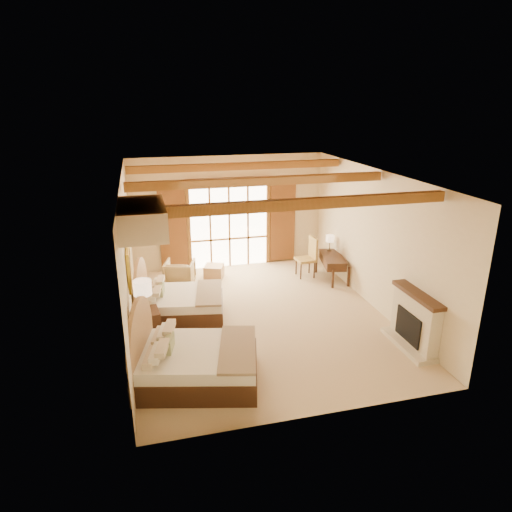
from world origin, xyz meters
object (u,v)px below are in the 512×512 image
object	(u,v)px
bed_far	(175,302)
nightstand	(146,325)
bed_near	(189,361)
armchair	(180,273)
desk	(332,267)

from	to	relation	value
bed_far	nightstand	distance (m)	1.10
bed_near	nightstand	distance (m)	1.82
bed_near	armchair	world-z (taller)	bed_near
bed_far	desk	xyz separation A→B (m)	(4.32, 1.24, -0.01)
bed_near	armchair	bearing A→B (deg)	100.42
nightstand	bed_near	bearing A→B (deg)	-74.49
bed_near	desk	world-z (taller)	bed_near
bed_far	desk	size ratio (longest dim) A/B	1.56
bed_near	armchair	size ratio (longest dim) A/B	3.16
bed_near	bed_far	bearing A→B (deg)	104.12
desk	nightstand	bearing A→B (deg)	-145.09
bed_far	armchair	distance (m)	1.84
armchair	desk	bearing A→B (deg)	-171.64
nightstand	armchair	size ratio (longest dim) A/B	0.85
armchair	desk	distance (m)	4.09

